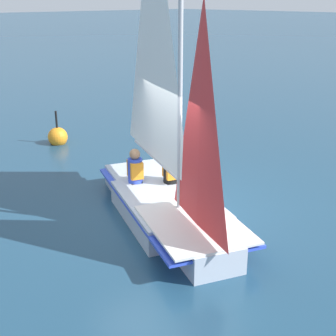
{
  "coord_description": "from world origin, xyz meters",
  "views": [
    {
      "loc": [
        5.58,
        5.94,
        4.03
      ],
      "look_at": [
        0.0,
        0.0,
        1.05
      ],
      "focal_mm": 50.0,
      "sensor_mm": 36.0,
      "label": 1
    }
  ],
  "objects": [
    {
      "name": "sailboat_main",
      "position": [
        -0.03,
        -0.07,
        0.88
      ],
      "size": [
        3.15,
        4.66,
        6.17
      ],
      "rotation": [
        0.0,
        0.0,
        1.18
      ],
      "color": "#B2BCCC",
      "rests_on": "ground_plane"
    },
    {
      "name": "ground_plane",
      "position": [
        0.0,
        0.0,
        0.0
      ],
      "size": [
        260.0,
        260.0,
        0.0
      ],
      "primitive_type": "plane",
      "color": "navy"
    },
    {
      "name": "sailor_helm",
      "position": [
        -0.59,
        -0.55,
        0.63
      ],
      "size": [
        0.39,
        0.41,
        1.16
      ],
      "rotation": [
        0.0,
        0.0,
        1.18
      ],
      "color": "black",
      "rests_on": "ground_plane"
    },
    {
      "name": "buoy_marker",
      "position": [
        -1.06,
        -5.84,
        0.21
      ],
      "size": [
        0.57,
        0.57,
        1.06
      ],
      "color": "orange",
      "rests_on": "ground_plane"
    },
    {
      "name": "sailor_crew",
      "position": [
        -0.07,
        -1.05,
        0.62
      ],
      "size": [
        0.39,
        0.41,
        1.16
      ],
      "rotation": [
        0.0,
        0.0,
        1.18
      ],
      "color": "black",
      "rests_on": "ground_plane"
    }
  ]
}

